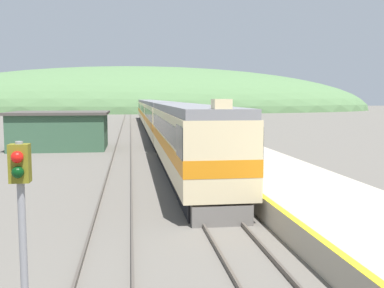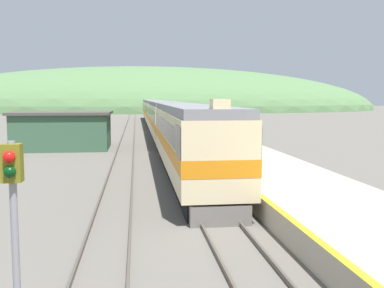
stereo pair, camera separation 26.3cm
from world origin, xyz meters
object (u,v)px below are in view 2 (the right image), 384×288
Objects in this scene: carriage_third at (155,113)px; signal_post_siding at (13,200)px; carriage_fourth at (151,109)px; carriage_second at (164,120)px; express_train_lead_car at (189,138)px.

carriage_third is 62.92m from signal_post_siding.
carriage_third is 1.00× the size of carriage_fourth.
carriage_second is 22.84m from carriage_third.
express_train_lead_car is 0.95× the size of carriage_fourth.
carriage_second is 45.67m from carriage_fourth.
signal_post_siding is (-5.31, -17.32, 0.45)m from express_train_lead_car.
carriage_second is 5.64× the size of signal_post_siding.
carriage_third is 5.64× the size of signal_post_siding.
carriage_fourth is (0.00, 45.67, 0.00)m from carriage_second.
express_train_lead_car is at bearing 72.97° from signal_post_siding.
signal_post_siding is at bearing -107.03° from express_train_lead_car.
carriage_second reaches higher than signal_post_siding.
express_train_lead_car is at bearing -90.00° from carriage_second.
carriage_second is at bearing -90.00° from carriage_third.
express_train_lead_car is 18.12m from signal_post_siding.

